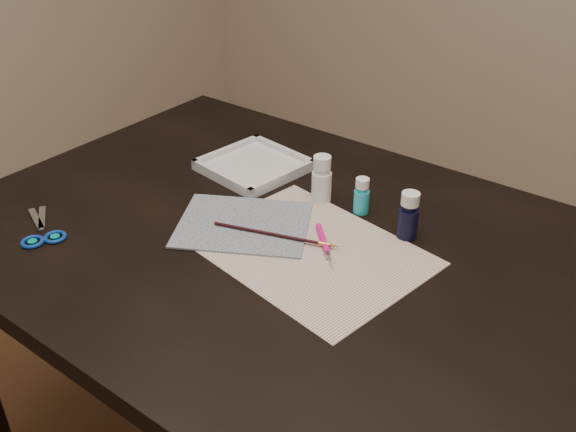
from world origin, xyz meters
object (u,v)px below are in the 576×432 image
Objects in this scene: paint_bottle_navy at (409,215)px; palette_tray at (254,165)px; paint_bottle_white at (322,179)px; paper at (310,251)px; paint_bottle_cyan at (362,196)px; scissors at (37,227)px; canvas at (243,224)px.

paint_bottle_navy reaches higher than palette_tray.
paint_bottle_white reaches higher than paint_bottle_navy.
paper is 5.32× the size of paint_bottle_cyan.
paint_bottle_white is 1.07× the size of paint_bottle_navy.
scissors is at bearing -145.12° from paint_bottle_navy.
paper is 0.35m from palette_tray.
paint_bottle_white is 0.21m from paint_bottle_navy.
paint_bottle_cyan is (-0.00, 0.18, 0.04)m from paper.
palette_tray is (0.17, 0.44, 0.01)m from scissors.
paint_bottle_white is (-0.09, 0.17, 0.05)m from paper.
paint_bottle_white reaches higher than palette_tray.
paint_bottle_cyan is at bearing 49.85° from canvas.
paint_bottle_navy is (0.27, 0.16, 0.04)m from canvas.
canvas is at bearing -55.05° from palette_tray.
paint_bottle_cyan is at bearing 167.63° from paint_bottle_navy.
scissors reaches higher than paper.
paper is at bearing -127.86° from paint_bottle_navy.
palette_tray is at bearing 124.95° from canvas.
paint_bottle_navy reaches higher than paper.
canvas reaches higher than paper.
palette_tray is (-0.41, 0.04, -0.04)m from paint_bottle_navy.
palette_tray is at bearing 147.03° from paper.
paint_bottle_cyan is 0.80× the size of paint_bottle_navy.
paint_bottle_white is 0.09m from paint_bottle_cyan.
paper is at bearing -61.36° from paint_bottle_white.
scissors reaches higher than canvas.
canvas is at bearing -110.10° from paint_bottle_white.
paint_bottle_navy is (0.12, 0.15, 0.05)m from paper.
paint_bottle_navy is at bearing -4.58° from paint_bottle_white.
paper is at bearing 2.57° from canvas.
paint_bottle_cyan reaches higher than paper.
paint_bottle_cyan is at bearing -115.52° from scissors.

